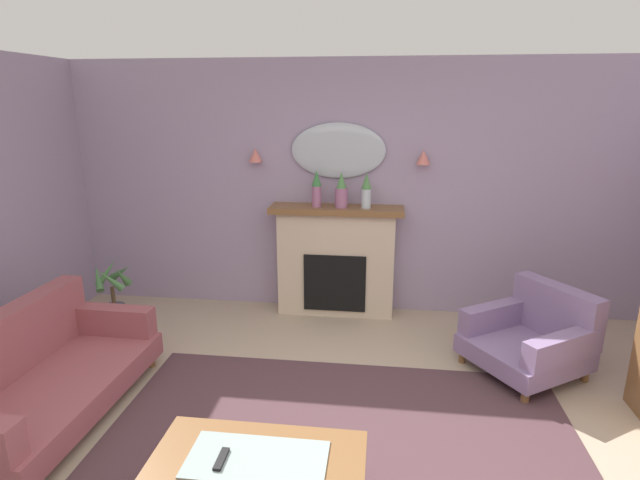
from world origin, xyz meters
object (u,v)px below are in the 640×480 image
(coffee_table, at_px, (257,469))
(potted_plant_small_fern, at_px, (113,294))
(mantel_vase_left, at_px, (341,192))
(fireplace, at_px, (336,262))
(wall_sconce_right, at_px, (423,157))
(wall_sconce_left, at_px, (255,155))
(tv_remote, at_px, (221,460))
(wall_mirror, at_px, (338,151))
(mantel_vase_centre, at_px, (366,190))
(mantel_vase_right, at_px, (317,188))
(armchair_by_coffee_table, at_px, (533,336))
(floral_couch, at_px, (37,375))

(coffee_table, relative_size, potted_plant_small_fern, 1.71)
(mantel_vase_left, bearing_deg, coffee_table, -93.63)
(fireplace, relative_size, wall_sconce_right, 9.71)
(wall_sconce_left, relative_size, tv_remote, 0.88)
(wall_sconce_right, height_order, potted_plant_small_fern, wall_sconce_right)
(wall_mirror, distance_m, tv_remote, 3.33)
(fireplace, relative_size, mantel_vase_centre, 3.85)
(wall_sconce_right, bearing_deg, coffee_table, -108.24)
(mantel_vase_right, bearing_deg, wall_mirror, 40.36)
(wall_mirror, height_order, armchair_by_coffee_table, wall_mirror)
(fireplace, relative_size, wall_mirror, 1.42)
(floral_couch, distance_m, armchair_by_coffee_table, 3.85)
(tv_remote, bearing_deg, potted_plant_small_fern, 128.64)
(tv_remote, bearing_deg, fireplace, 84.03)
(mantel_vase_centre, xyz_separation_m, tv_remote, (-0.61, -2.89, -0.89))
(wall_mirror, height_order, coffee_table, wall_mirror)
(mantel_vase_left, bearing_deg, wall_mirror, 106.39)
(wall_sconce_right, xyz_separation_m, armchair_by_coffee_table, (0.90, -1.06, -1.35))
(mantel_vase_centre, distance_m, armchair_by_coffee_table, 2.02)
(coffee_table, distance_m, armchair_by_coffee_table, 2.68)
(wall_mirror, bearing_deg, mantel_vase_left, -73.61)
(mantel_vase_right, xyz_separation_m, wall_mirror, (0.20, 0.17, 0.36))
(coffee_table, distance_m, tv_remote, 0.19)
(mantel_vase_left, relative_size, mantel_vase_centre, 1.01)
(mantel_vase_right, distance_m, floral_couch, 2.88)
(mantel_vase_right, distance_m, mantel_vase_centre, 0.50)
(coffee_table, bearing_deg, potted_plant_small_fern, 131.52)
(mantel_vase_left, distance_m, armchair_by_coffee_table, 2.19)
(mantel_vase_right, xyz_separation_m, coffee_table, (0.07, -2.86, -0.97))
(fireplace, height_order, tv_remote, fireplace)
(fireplace, distance_m, wall_sconce_left, 1.38)
(fireplace, relative_size, tv_remote, 8.50)
(fireplace, relative_size, floral_couch, 0.78)
(mantel_vase_left, bearing_deg, potted_plant_small_fern, -167.61)
(mantel_vase_centre, height_order, armchair_by_coffee_table, mantel_vase_centre)
(fireplace, xyz_separation_m, wall_sconce_right, (0.85, 0.09, 1.09))
(coffee_table, relative_size, tv_remote, 6.88)
(fireplace, xyz_separation_m, tv_remote, (-0.31, -2.92, -0.12))
(fireplace, distance_m, floral_couch, 2.86)
(fireplace, distance_m, coffee_table, 2.90)
(mantel_vase_left, distance_m, tv_remote, 3.04)
(mantel_vase_right, height_order, armchair_by_coffee_table, mantel_vase_right)
(mantel_vase_centre, bearing_deg, mantel_vase_left, -180.00)
(mantel_vase_right, bearing_deg, tv_remote, -92.09)
(wall_mirror, bearing_deg, wall_sconce_right, -3.37)
(wall_sconce_right, xyz_separation_m, tv_remote, (-1.16, -3.01, -1.21))
(wall_sconce_left, bearing_deg, wall_sconce_right, 0.00)
(tv_remote, xyz_separation_m, floral_couch, (-1.63, 0.83, -0.13))
(mantel_vase_left, distance_m, potted_plant_small_fern, 2.53)
(potted_plant_small_fern, bearing_deg, mantel_vase_left, 12.39)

